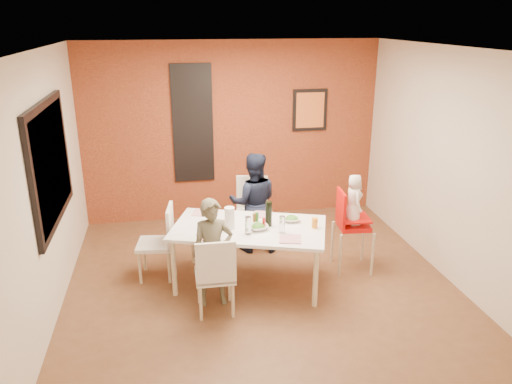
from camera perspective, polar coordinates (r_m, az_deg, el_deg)
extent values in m
plane|color=brown|center=(6.05, 0.53, -10.36)|extent=(4.50, 4.50, 0.00)
cube|color=white|center=(5.26, 0.62, 16.09)|extent=(4.50, 4.50, 0.02)
cube|color=beige|center=(7.66, -2.70, 6.89)|extent=(4.50, 0.02, 2.70)
cube|color=beige|center=(3.49, 7.80, -9.03)|extent=(4.50, 0.02, 2.70)
cube|color=beige|center=(5.55, -22.86, 0.50)|extent=(0.02, 4.50, 2.70)
cube|color=beige|center=(6.32, 21.03, 2.92)|extent=(0.02, 4.50, 2.70)
cube|color=maroon|center=(7.64, -2.68, 6.86)|extent=(4.50, 0.02, 2.70)
cube|color=black|center=(5.68, -22.44, 3.07)|extent=(0.05, 1.70, 1.30)
cube|color=black|center=(5.67, -22.29, 3.08)|extent=(0.02, 1.55, 1.15)
cube|color=silver|center=(7.53, -7.25, 7.72)|extent=(0.55, 0.03, 1.70)
cube|color=black|center=(7.53, -7.24, 7.72)|extent=(0.60, 0.03, 1.76)
cube|color=black|center=(7.81, 6.17, 9.30)|extent=(0.54, 0.03, 0.64)
cube|color=orange|center=(7.80, 6.20, 9.28)|extent=(0.44, 0.01, 0.54)
cube|color=white|center=(5.75, -0.80, -4.16)|extent=(1.95, 1.47, 0.04)
cylinder|color=beige|center=(5.73, -9.36, -8.57)|extent=(0.06, 0.06, 0.68)
cylinder|color=beige|center=(6.42, -7.22, -5.25)|extent=(0.06, 0.06, 0.68)
cylinder|color=beige|center=(5.49, 6.82, -9.75)|extent=(0.06, 0.06, 0.68)
cylinder|color=beige|center=(6.21, 7.07, -6.14)|extent=(0.06, 0.06, 0.68)
cube|color=silver|center=(5.36, -4.71, -9.48)|extent=(0.42, 0.42, 0.05)
cube|color=silver|center=(5.09, -4.60, -8.18)|extent=(0.41, 0.05, 0.47)
cylinder|color=beige|center=(5.63, -3.07, -10.49)|extent=(0.03, 0.03, 0.40)
cylinder|color=beige|center=(5.34, -2.65, -12.27)|extent=(0.03, 0.03, 0.40)
cylinder|color=beige|center=(5.61, -6.54, -10.72)|extent=(0.03, 0.03, 0.40)
cylinder|color=beige|center=(5.32, -6.33, -12.52)|extent=(0.03, 0.03, 0.40)
cube|color=white|center=(6.84, -0.53, -2.57)|extent=(0.52, 0.52, 0.05)
cube|color=white|center=(6.94, -0.45, -0.08)|extent=(0.43, 0.14, 0.49)
cylinder|color=beige|center=(6.78, -2.11, -4.91)|extent=(0.04, 0.04, 0.43)
cylinder|color=beige|center=(7.11, -1.88, -3.74)|extent=(0.04, 0.04, 0.43)
cylinder|color=beige|center=(6.77, 0.90, -4.97)|extent=(0.04, 0.04, 0.43)
cylinder|color=beige|center=(7.09, 0.98, -3.79)|extent=(0.04, 0.04, 0.43)
cube|color=white|center=(6.12, -11.44, -5.87)|extent=(0.47, 0.47, 0.05)
cube|color=white|center=(6.00, -9.78, -3.81)|extent=(0.09, 0.42, 0.48)
cylinder|color=beige|center=(6.40, -12.62, -7.03)|extent=(0.03, 0.03, 0.41)
cylinder|color=beige|center=(6.35, -9.55, -7.03)|extent=(0.03, 0.03, 0.41)
cylinder|color=beige|center=(6.10, -13.14, -8.46)|extent=(0.03, 0.03, 0.41)
cylinder|color=beige|center=(6.05, -9.90, -8.48)|extent=(0.03, 0.03, 0.41)
cube|color=red|center=(6.25, 11.08, -3.78)|extent=(0.39, 0.39, 0.05)
cube|color=red|center=(6.11, 9.69, -1.79)|extent=(0.07, 0.36, 0.43)
cube|color=red|center=(6.21, 11.14, -2.92)|extent=(0.39, 0.39, 0.02)
cylinder|color=#BBAA8B|center=(6.25, 13.19, -6.98)|extent=(0.03, 0.03, 0.56)
cylinder|color=#BBAA8B|center=(6.14, 9.58, -7.22)|extent=(0.03, 0.03, 0.56)
cylinder|color=#BBAA8B|center=(6.60, 12.13, -5.45)|extent=(0.03, 0.03, 0.56)
cylinder|color=#BBAA8B|center=(6.50, 8.71, -5.65)|extent=(0.03, 0.03, 0.56)
imported|color=brown|center=(5.42, -4.95, -6.94)|extent=(0.45, 0.31, 1.21)
imported|color=black|center=(6.61, -0.30, -1.21)|extent=(0.72, 0.60, 1.35)
imported|color=silver|center=(6.11, 11.11, -0.86)|extent=(0.21, 0.31, 0.63)
cube|color=white|center=(5.52, -5.46, -5.05)|extent=(0.27, 0.27, 0.01)
cube|color=silver|center=(6.08, 0.83, -2.57)|extent=(0.26, 0.26, 0.01)
cube|color=silver|center=(5.44, 3.92, -5.37)|extent=(0.28, 0.28, 0.01)
cube|color=white|center=(6.17, -6.13, -2.36)|extent=(0.29, 0.29, 0.01)
imported|color=white|center=(5.67, 0.25, -4.03)|extent=(0.26, 0.26, 0.05)
imported|color=white|center=(5.91, 4.11, -3.11)|extent=(0.22, 0.22, 0.05)
cylinder|color=black|center=(5.72, 1.45, -2.51)|extent=(0.08, 0.08, 0.29)
cylinder|color=white|center=(5.53, -0.91, -3.83)|extent=(0.07, 0.07, 0.20)
cylinder|color=white|center=(5.56, 3.00, -3.73)|extent=(0.07, 0.07, 0.20)
cylinder|color=white|center=(5.66, -3.03, -3.00)|extent=(0.11, 0.11, 0.26)
cylinder|color=red|center=(5.68, 0.89, -3.58)|extent=(0.03, 0.03, 0.13)
cylinder|color=#327527|center=(5.76, 0.10, -3.09)|extent=(0.04, 0.04, 0.16)
cylinder|color=brown|center=(5.75, -0.21, -3.17)|extent=(0.04, 0.04, 0.15)
cylinder|color=orange|center=(5.73, 6.73, -3.54)|extent=(0.07, 0.07, 0.12)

